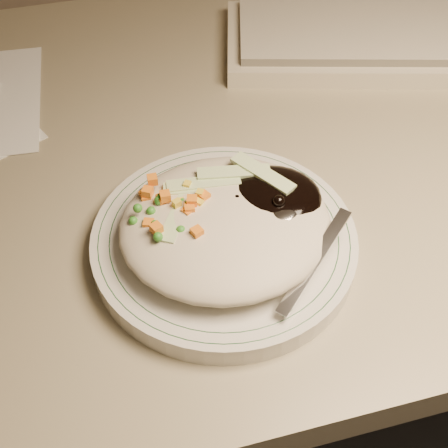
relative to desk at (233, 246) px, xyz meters
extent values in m
cube|color=gray|center=(0.00, 0.00, 0.18)|extent=(1.40, 0.70, 0.04)
cylinder|color=silver|center=(-0.06, -0.16, 0.21)|extent=(0.25, 0.25, 0.02)
torus|color=#144723|center=(-0.06, -0.16, 0.22)|extent=(0.23, 0.23, 0.00)
torus|color=#144723|center=(-0.06, -0.16, 0.22)|extent=(0.21, 0.21, 0.00)
ellipsoid|color=#BEB49A|center=(-0.06, -0.17, 0.24)|extent=(0.19, 0.18, 0.04)
ellipsoid|color=black|center=(-0.01, -0.15, 0.25)|extent=(0.10, 0.09, 0.03)
ellipsoid|color=orange|center=(-0.10, -0.15, 0.24)|extent=(0.08, 0.08, 0.02)
sphere|color=black|center=(-0.04, -0.15, 0.25)|extent=(0.01, 0.01, 0.01)
sphere|color=black|center=(-0.01, -0.15, 0.25)|extent=(0.01, 0.01, 0.01)
sphere|color=black|center=(0.01, -0.15, 0.26)|extent=(0.01, 0.01, 0.01)
sphere|color=black|center=(0.00, -0.14, 0.25)|extent=(0.01, 0.01, 0.01)
sphere|color=black|center=(-0.01, -0.17, 0.26)|extent=(0.01, 0.01, 0.01)
sphere|color=black|center=(-0.02, -0.15, 0.25)|extent=(0.01, 0.01, 0.01)
sphere|color=black|center=(0.00, -0.14, 0.25)|extent=(0.01, 0.01, 0.01)
cube|color=orange|center=(-0.10, -0.14, 0.26)|extent=(0.01, 0.01, 0.01)
cube|color=orange|center=(-0.09, -0.16, 0.25)|extent=(0.01, 0.01, 0.01)
cube|color=orange|center=(-0.12, -0.13, 0.26)|extent=(0.01, 0.01, 0.01)
cube|color=orange|center=(-0.08, -0.15, 0.26)|extent=(0.01, 0.01, 0.01)
cube|color=orange|center=(-0.09, -0.16, 0.26)|extent=(0.01, 0.01, 0.01)
cube|color=orange|center=(-0.12, -0.12, 0.25)|extent=(0.01, 0.01, 0.01)
cube|color=orange|center=(-0.11, -0.14, 0.26)|extent=(0.01, 0.01, 0.01)
cube|color=orange|center=(-0.09, -0.16, 0.26)|extent=(0.01, 0.01, 0.01)
cube|color=orange|center=(-0.07, -0.15, 0.26)|extent=(0.01, 0.01, 0.01)
cube|color=orange|center=(-0.11, -0.12, 0.26)|extent=(0.01, 0.01, 0.01)
cube|color=orange|center=(-0.12, -0.17, 0.26)|extent=(0.01, 0.01, 0.01)
cube|color=orange|center=(-0.09, -0.19, 0.26)|extent=(0.01, 0.01, 0.01)
cube|color=orange|center=(-0.12, -0.16, 0.25)|extent=(0.01, 0.01, 0.01)
cube|color=orange|center=(-0.12, -0.13, 0.25)|extent=(0.01, 0.01, 0.01)
sphere|color=#388C28|center=(-0.09, -0.15, 0.25)|extent=(0.01, 0.01, 0.01)
sphere|color=#388C28|center=(-0.12, -0.18, 0.26)|extent=(0.01, 0.01, 0.01)
sphere|color=#388C28|center=(-0.12, -0.15, 0.26)|extent=(0.01, 0.01, 0.01)
sphere|color=#388C28|center=(-0.13, -0.15, 0.26)|extent=(0.01, 0.01, 0.01)
sphere|color=#388C28|center=(-0.09, -0.14, 0.25)|extent=(0.01, 0.01, 0.01)
sphere|color=#388C28|center=(-0.08, -0.17, 0.25)|extent=(0.01, 0.01, 0.01)
sphere|color=#388C28|center=(-0.10, -0.15, 0.25)|extent=(0.01, 0.01, 0.01)
sphere|color=#388C28|center=(-0.11, -0.17, 0.25)|extent=(0.01, 0.01, 0.01)
sphere|color=#388C28|center=(-0.14, -0.15, 0.25)|extent=(0.01, 0.01, 0.01)
sphere|color=#388C28|center=(-0.11, -0.14, 0.26)|extent=(0.01, 0.01, 0.01)
sphere|color=#388C28|center=(-0.11, -0.14, 0.26)|extent=(0.01, 0.01, 0.01)
sphere|color=#388C28|center=(-0.12, -0.16, 0.25)|extent=(0.01, 0.01, 0.01)
sphere|color=#388C28|center=(-0.10, -0.18, 0.26)|extent=(0.01, 0.01, 0.01)
sphere|color=#388C28|center=(-0.07, -0.13, 0.25)|extent=(0.01, 0.01, 0.01)
cube|color=yellow|center=(-0.09, -0.14, 0.25)|extent=(0.01, 0.01, 0.01)
cube|color=yellow|center=(-0.08, -0.15, 0.26)|extent=(0.01, 0.01, 0.01)
cube|color=yellow|center=(-0.10, -0.14, 0.25)|extent=(0.01, 0.01, 0.01)
cube|color=yellow|center=(-0.10, -0.15, 0.26)|extent=(0.01, 0.01, 0.01)
cube|color=yellow|center=(-0.10, -0.15, 0.25)|extent=(0.01, 0.01, 0.01)
cube|color=yellow|center=(-0.07, -0.14, 0.26)|extent=(0.01, 0.01, 0.01)
cube|color=yellow|center=(-0.08, -0.13, 0.26)|extent=(0.01, 0.01, 0.01)
cube|color=yellow|center=(-0.09, -0.15, 0.25)|extent=(0.01, 0.01, 0.01)
cube|color=#B2D18C|center=(-0.07, -0.13, 0.26)|extent=(0.07, 0.02, 0.00)
cube|color=#B2D18C|center=(-0.04, -0.12, 0.26)|extent=(0.07, 0.03, 0.00)
cube|color=#B2D18C|center=(-0.10, -0.16, 0.26)|extent=(0.05, 0.07, 0.00)
cube|color=#B2D18C|center=(-0.01, -0.13, 0.26)|extent=(0.05, 0.07, 0.00)
cube|color=#B2D18C|center=(-0.05, -0.17, 0.25)|extent=(0.07, 0.02, 0.00)
cube|color=#B2D18C|center=(-0.07, -0.13, 0.26)|extent=(0.07, 0.03, 0.00)
ellipsoid|color=silver|center=(-0.01, -0.17, 0.25)|extent=(0.06, 0.06, 0.01)
cube|color=silver|center=(0.01, -0.23, 0.24)|extent=(0.09, 0.08, 0.03)
cube|color=beige|center=(0.27, 0.10, 0.21)|extent=(0.51, 0.29, 0.02)
cube|color=beige|center=(0.27, 0.10, 0.23)|extent=(0.47, 0.26, 0.01)
camera|label=1|loc=(-0.15, -0.53, 0.66)|focal=50.00mm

